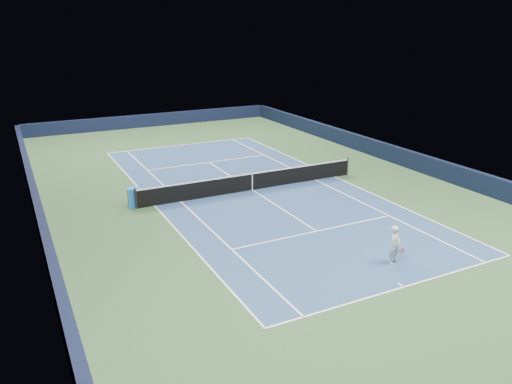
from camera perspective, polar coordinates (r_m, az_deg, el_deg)
name	(u,v)px	position (r m, az deg, el deg)	size (l,w,h in m)	color
ground	(252,190)	(27.40, -0.43, 0.23)	(40.00, 40.00, 0.00)	#2C4A28
wall_far	(152,120)	(45.35, -11.78, 8.05)	(22.00, 0.35, 1.10)	black
wall_right	(404,157)	(33.30, 16.52, 3.81)	(0.35, 40.00, 1.10)	black
wall_left	(39,213)	(24.67, -23.58, -2.22)	(0.35, 40.00, 1.10)	black
court_surface	(252,190)	(27.40, -0.43, 0.23)	(10.97, 23.77, 0.01)	navy
baseline_far	(182,145)	(38.01, -8.48, 5.35)	(10.97, 0.08, 0.00)	white
baseline_near	(404,287)	(18.42, 16.56, -10.36)	(10.97, 0.08, 0.00)	white
sideline_doubles_right	(334,177)	(30.13, 8.95, 1.75)	(0.08, 23.77, 0.00)	white
sideline_doubles_left	(155,206)	(25.58, -11.51, -1.54)	(0.08, 23.77, 0.00)	white
sideline_singles_right	(315,180)	(29.37, 6.77, 1.40)	(0.08, 23.77, 0.00)	white
sideline_singles_left	(181,201)	(25.94, -8.60, -1.07)	(0.08, 23.77, 0.00)	white
service_line_far	(209,162)	(33.01, -5.40, 3.41)	(8.23, 0.08, 0.00)	white
service_line_near	(317,231)	(22.23, 6.96, -4.46)	(8.23, 0.08, 0.00)	white
center_service_line	(252,190)	(27.40, -0.43, 0.24)	(0.08, 12.80, 0.00)	white
center_mark_far	(182,145)	(37.87, -8.40, 5.31)	(0.08, 0.30, 0.00)	white
center_mark_near	(401,285)	(18.51, 16.24, -10.17)	(0.08, 0.30, 0.00)	white
tennis_net	(252,181)	(27.25, -0.44, 1.23)	(12.90, 0.10, 1.07)	black
sponsor_cube	(134,197)	(25.54, -13.75, -0.59)	(0.66, 0.61, 0.98)	blue
tennis_player	(395,245)	(19.70, 15.61, -5.83)	(0.78, 1.30, 2.14)	silver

